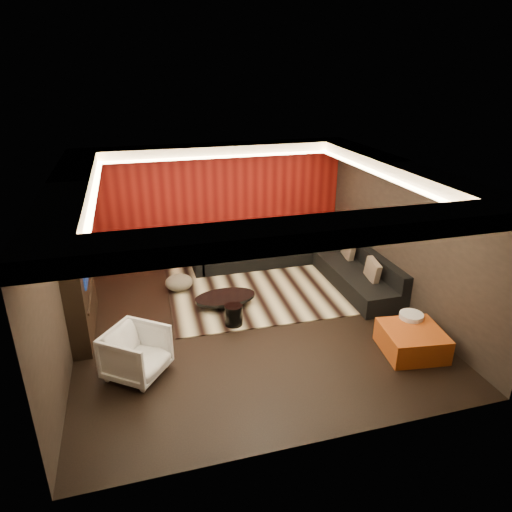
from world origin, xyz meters
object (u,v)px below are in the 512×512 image
object	(u,v)px
drum_stool	(234,315)
sectional_sofa	(302,261)
white_side_table	(410,326)
armchair	(136,353)
coffee_table	(225,301)
orange_ottoman	(412,341)

from	to	relation	value
drum_stool	sectional_sofa	bearing A→B (deg)	42.75
white_side_table	armchair	world-z (taller)	armchair
armchair	sectional_sofa	bearing A→B (deg)	-15.57
coffee_table	white_side_table	bearing A→B (deg)	-35.54
white_side_table	armchair	distance (m)	4.52
orange_ottoman	drum_stool	bearing A→B (deg)	148.68
drum_stool	white_side_table	bearing A→B (deg)	-24.19
coffee_table	drum_stool	size ratio (longest dim) A/B	3.13
drum_stool	white_side_table	world-z (taller)	white_side_table
coffee_table	orange_ottoman	world-z (taller)	orange_ottoman
coffee_table	drum_stool	xyz separation A→B (m)	(-0.00, -0.74, 0.09)
coffee_table	armchair	distance (m)	2.45
orange_ottoman	armchair	distance (m)	4.38
sectional_sofa	drum_stool	bearing A→B (deg)	-137.25
orange_ottoman	white_side_table	bearing A→B (deg)	62.58
white_side_table	sectional_sofa	world-z (taller)	sectional_sofa
armchair	sectional_sofa	distance (m)	4.71
white_side_table	sectional_sofa	distance (m)	3.21
orange_ottoman	sectional_sofa	distance (m)	3.51
drum_stool	coffee_table	bearing A→B (deg)	89.88
coffee_table	drum_stool	distance (m)	0.74
coffee_table	sectional_sofa	distance (m)	2.32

